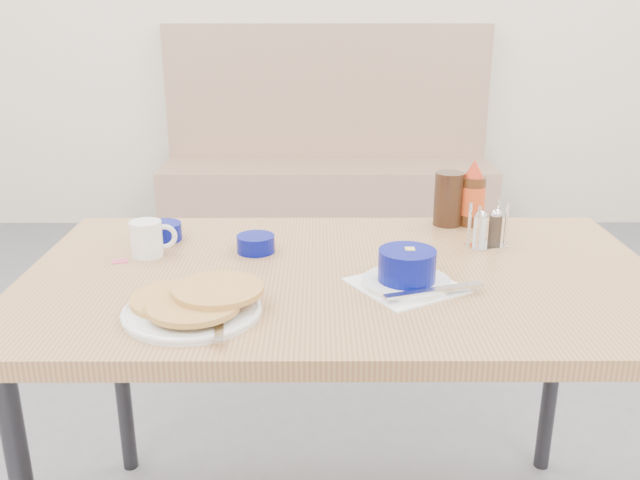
{
  "coord_description": "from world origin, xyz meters",
  "views": [
    {
      "loc": [
        -0.05,
        -1.14,
        1.31
      ],
      "look_at": [
        -0.05,
        0.29,
        0.82
      ],
      "focal_mm": 38.0,
      "sensor_mm": 36.0,
      "label": 1
    }
  ],
  "objects_px": {
    "dining_table": "(342,297)",
    "pancake_plate": "(194,304)",
    "butter_bowl": "(256,244)",
    "amber_tumbler": "(448,199)",
    "syrup_bottle": "(472,197)",
    "creamer_bowl": "(163,232)",
    "coffee_mug": "(148,238)",
    "booth_bench": "(327,178)",
    "grits_setting": "(407,271)",
    "condiment_caddy": "(487,232)"
  },
  "relations": [
    {
      "from": "grits_setting",
      "to": "creamer_bowl",
      "type": "xyz_separation_m",
      "value": [
        -0.57,
        0.3,
        -0.01
      ]
    },
    {
      "from": "amber_tumbler",
      "to": "condiment_caddy",
      "type": "xyz_separation_m",
      "value": [
        0.06,
        -0.18,
        -0.03
      ]
    },
    {
      "from": "amber_tumbler",
      "to": "dining_table",
      "type": "bearing_deg",
      "value": -130.7
    },
    {
      "from": "coffee_mug",
      "to": "dining_table",
      "type": "bearing_deg",
      "value": -12.83
    },
    {
      "from": "booth_bench",
      "to": "grits_setting",
      "type": "bearing_deg",
      "value": -87.13
    },
    {
      "from": "dining_table",
      "to": "condiment_caddy",
      "type": "xyz_separation_m",
      "value": [
        0.36,
        0.16,
        0.1
      ]
    },
    {
      "from": "syrup_bottle",
      "to": "coffee_mug",
      "type": "bearing_deg",
      "value": -163.58
    },
    {
      "from": "creamer_bowl",
      "to": "butter_bowl",
      "type": "distance_m",
      "value": 0.26
    },
    {
      "from": "dining_table",
      "to": "creamer_bowl",
      "type": "bearing_deg",
      "value": 153.96
    },
    {
      "from": "booth_bench",
      "to": "butter_bowl",
      "type": "xyz_separation_m",
      "value": [
        -0.2,
        -2.41,
        0.43
      ]
    },
    {
      "from": "butter_bowl",
      "to": "condiment_caddy",
      "type": "height_order",
      "value": "condiment_caddy"
    },
    {
      "from": "booth_bench",
      "to": "coffee_mug",
      "type": "bearing_deg",
      "value": -100.5
    },
    {
      "from": "pancake_plate",
      "to": "syrup_bottle",
      "type": "xyz_separation_m",
      "value": [
        0.64,
        0.56,
        0.06
      ]
    },
    {
      "from": "dining_table",
      "to": "pancake_plate",
      "type": "bearing_deg",
      "value": -143.33
    },
    {
      "from": "dining_table",
      "to": "grits_setting",
      "type": "xyz_separation_m",
      "value": [
        0.13,
        -0.09,
        0.1
      ]
    },
    {
      "from": "grits_setting",
      "to": "creamer_bowl",
      "type": "height_order",
      "value": "grits_setting"
    },
    {
      "from": "pancake_plate",
      "to": "butter_bowl",
      "type": "distance_m",
      "value": 0.35
    },
    {
      "from": "pancake_plate",
      "to": "syrup_bottle",
      "type": "distance_m",
      "value": 0.85
    },
    {
      "from": "dining_table",
      "to": "syrup_bottle",
      "type": "relative_size",
      "value": 7.92
    },
    {
      "from": "butter_bowl",
      "to": "syrup_bottle",
      "type": "distance_m",
      "value": 0.6
    },
    {
      "from": "butter_bowl",
      "to": "amber_tumbler",
      "type": "relative_size",
      "value": 0.63
    },
    {
      "from": "amber_tumbler",
      "to": "syrup_bottle",
      "type": "distance_m",
      "value": 0.06
    },
    {
      "from": "butter_bowl",
      "to": "grits_setting",
      "type": "bearing_deg",
      "value": -32.67
    },
    {
      "from": "coffee_mug",
      "to": "syrup_bottle",
      "type": "height_order",
      "value": "syrup_bottle"
    },
    {
      "from": "pancake_plate",
      "to": "creamer_bowl",
      "type": "bearing_deg",
      "value": 109.59
    },
    {
      "from": "creamer_bowl",
      "to": "amber_tumbler",
      "type": "distance_m",
      "value": 0.75
    },
    {
      "from": "grits_setting",
      "to": "syrup_bottle",
      "type": "xyz_separation_m",
      "value": [
        0.22,
        0.43,
        0.04
      ]
    },
    {
      "from": "amber_tumbler",
      "to": "condiment_caddy",
      "type": "bearing_deg",
      "value": -70.32
    },
    {
      "from": "pancake_plate",
      "to": "amber_tumbler",
      "type": "distance_m",
      "value": 0.81
    },
    {
      "from": "syrup_bottle",
      "to": "pancake_plate",
      "type": "bearing_deg",
      "value": -139.25
    },
    {
      "from": "coffee_mug",
      "to": "amber_tumbler",
      "type": "distance_m",
      "value": 0.78
    },
    {
      "from": "amber_tumbler",
      "to": "pancake_plate",
      "type": "bearing_deg",
      "value": -136.33
    },
    {
      "from": "grits_setting",
      "to": "coffee_mug",
      "type": "bearing_deg",
      "value": 162.03
    },
    {
      "from": "dining_table",
      "to": "grits_setting",
      "type": "height_order",
      "value": "grits_setting"
    },
    {
      "from": "dining_table",
      "to": "pancake_plate",
      "type": "xyz_separation_m",
      "value": [
        -0.29,
        -0.22,
        0.08
      ]
    },
    {
      "from": "coffee_mug",
      "to": "booth_bench",
      "type": "bearing_deg",
      "value": 79.5
    },
    {
      "from": "booth_bench",
      "to": "creamer_bowl",
      "type": "height_order",
      "value": "booth_bench"
    },
    {
      "from": "butter_bowl",
      "to": "pancake_plate",
      "type": "bearing_deg",
      "value": -104.28
    },
    {
      "from": "coffee_mug",
      "to": "condiment_caddy",
      "type": "height_order",
      "value": "condiment_caddy"
    },
    {
      "from": "dining_table",
      "to": "coffee_mug",
      "type": "height_order",
      "value": "coffee_mug"
    },
    {
      "from": "pancake_plate",
      "to": "grits_setting",
      "type": "xyz_separation_m",
      "value": [
        0.42,
        0.13,
        0.02
      ]
    },
    {
      "from": "dining_table",
      "to": "condiment_caddy",
      "type": "bearing_deg",
      "value": 24.44
    },
    {
      "from": "butter_bowl",
      "to": "amber_tumbler",
      "type": "xyz_separation_m",
      "value": [
        0.49,
        0.21,
        0.05
      ]
    },
    {
      "from": "coffee_mug",
      "to": "butter_bowl",
      "type": "bearing_deg",
      "value": 5.74
    },
    {
      "from": "booth_bench",
      "to": "syrup_bottle",
      "type": "distance_m",
      "value": 2.28
    },
    {
      "from": "syrup_bottle",
      "to": "butter_bowl",
      "type": "bearing_deg",
      "value": -159.13
    },
    {
      "from": "booth_bench",
      "to": "pancake_plate",
      "type": "relative_size",
      "value": 6.91
    },
    {
      "from": "dining_table",
      "to": "butter_bowl",
      "type": "distance_m",
      "value": 0.25
    },
    {
      "from": "pancake_plate",
      "to": "butter_bowl",
      "type": "relative_size",
      "value": 3.04
    },
    {
      "from": "pancake_plate",
      "to": "grits_setting",
      "type": "bearing_deg",
      "value": 17.08
    }
  ]
}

